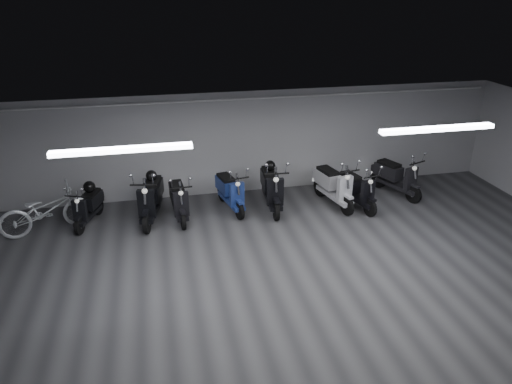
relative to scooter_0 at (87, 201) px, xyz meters
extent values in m
cube|color=#37373A|center=(4.15, -3.83, -0.60)|extent=(14.00, 10.00, 0.01)
cube|color=gray|center=(4.15, -3.83, 2.21)|extent=(14.00, 10.00, 0.01)
cube|color=#A9A9AC|center=(4.15, 1.17, 0.81)|extent=(14.00, 0.01, 2.80)
cube|color=white|center=(1.15, -2.83, 2.15)|extent=(2.40, 0.18, 0.08)
cube|color=white|center=(7.15, -2.83, 2.15)|extent=(2.40, 0.18, 0.08)
cylinder|color=white|center=(4.15, 1.09, 2.03)|extent=(13.60, 0.05, 0.05)
imported|color=white|center=(-0.89, -0.20, 0.08)|extent=(2.19, 1.32, 1.34)
sphere|color=black|center=(4.54, 0.19, 0.48)|extent=(0.27, 0.27, 0.27)
sphere|color=black|center=(1.55, 0.16, 0.47)|extent=(0.27, 0.27, 0.27)
sphere|color=black|center=(0.07, 0.21, 0.29)|extent=(0.29, 0.29, 0.29)
camera|label=1|loc=(1.74, -10.93, 4.78)|focal=33.50mm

